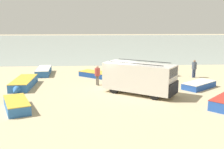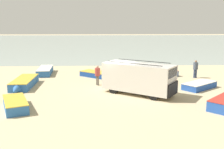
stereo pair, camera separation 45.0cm
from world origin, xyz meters
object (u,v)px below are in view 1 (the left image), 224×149
Objects in this scene: fishing_rowboat_5 at (16,104)px; fisherman_0 at (194,67)px; parked_van at (139,77)px; fishing_rowboat_4 at (200,85)px; fisherman_1 at (97,74)px; fishing_rowboat_0 at (23,83)px; fishing_rowboat_1 at (100,75)px; fishing_rowboat_2 at (158,71)px; fishing_rowboat_6 at (44,71)px.

fishing_rowboat_5 is 16.70m from fisherman_0.
parked_van reaches higher than fishing_rowboat_5.
fishing_rowboat_4 is 4.23m from fisherman_0.
fishing_rowboat_5 is at bearing 161.13° from fishing_rowboat_4.
parked_van is 4.24m from fisherman_1.
parked_van is 3.23× the size of fisherman_1.
fishing_rowboat_0 is 1.19× the size of fishing_rowboat_1.
fishing_rowboat_2 is (3.26, 7.83, -0.97)m from parked_van.
fishing_rowboat_4 is at bearing -14.68° from fisherman_0.
fishing_rowboat_2 is 3.81m from fisherman_0.
fisherman_0 is at bearing -22.44° from fisherman_1.
parked_van reaches higher than fishing_rowboat_4.
fishing_rowboat_5 is at bearing -81.33° from fishing_rowboat_1.
fishing_rowboat_2 is 8.07m from fisherman_1.
fishing_rowboat_4 is at bearing 84.65° from fishing_rowboat_0.
parked_van is at bearing -138.87° from fishing_rowboat_6.
fishing_rowboat_5 is at bearing 105.11° from fishing_rowboat_2.
fishing_rowboat_4 is 2.06× the size of fisherman_1.
fishing_rowboat_5 is at bearing 177.67° from fishing_rowboat_6.
fishing_rowboat_1 is 1.14× the size of fishing_rowboat_5.
fisherman_1 reaches higher than fishing_rowboat_1.
fisherman_0 reaches higher than fishing_rowboat_2.
fishing_rowboat_0 is at bearing 138.27° from fishing_rowboat_4.
fishing_rowboat_0 is 13.51m from fishing_rowboat_2.
fisherman_0 is at bearing 35.12° from fishing_rowboat_1.
fishing_rowboat_1 is 9.28m from fishing_rowboat_4.
fishing_rowboat_5 is (-8.07, -3.06, -0.95)m from parked_van.
fishing_rowboat_6 reaches higher than fishing_rowboat_2.
fisherman_1 is (5.53, -5.35, 0.69)m from fishing_rowboat_6.
fishing_rowboat_5 is 2.21× the size of fisherman_0.
fishing_rowboat_1 is at bearing -115.95° from fishing_rowboat_6.
parked_van is at bearing -26.34° from fishing_rowboat_1.
fisherman_1 is (-3.08, 2.90, -0.24)m from parked_van.
fishing_rowboat_1 is (-2.87, 6.07, -1.00)m from parked_van.
fishing_rowboat_2 is 11.88m from fishing_rowboat_6.
fishing_rowboat_1 is 2.53× the size of fisherman_0.
fishing_rowboat_0 is at bearing 84.55° from fishing_rowboat_2.
fishing_rowboat_4 is 0.72× the size of fishing_rowboat_6.
parked_van reaches higher than fishing_rowboat_6.
fisherman_1 is at bearing 171.51° from parked_van.
fishing_rowboat_0 is 14.40m from fishing_rowboat_4.
fishing_rowboat_2 is at bearing 111.83° from fishing_rowboat_0.
fishing_rowboat_5 reaches higher than fishing_rowboat_1.
parked_van is 5.52m from fishing_rowboat_4.
fisherman_0 is 9.67m from fisherman_1.
fishing_rowboat_2 is 2.70× the size of fisherman_0.
parked_van reaches higher than fisherman_1.
fishing_rowboat_0 is at bearing -111.94° from fishing_rowboat_1.
fishing_rowboat_5 is (-13.29, -4.58, 0.05)m from fishing_rowboat_4.
parked_van is 8.68m from fishing_rowboat_5.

